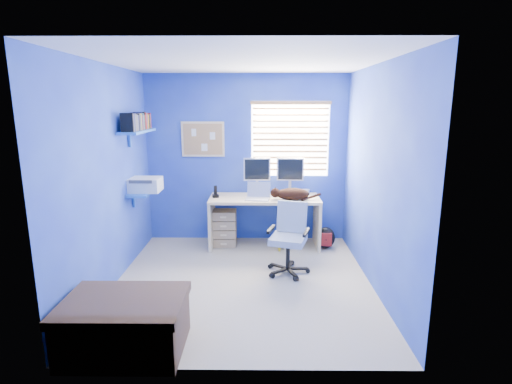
{
  "coord_description": "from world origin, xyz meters",
  "views": [
    {
      "loc": [
        0.2,
        -4.38,
        2.06
      ],
      "look_at": [
        0.15,
        0.65,
        0.95
      ],
      "focal_mm": 28.0,
      "sensor_mm": 36.0,
      "label": 1
    }
  ],
  "objects_px": {
    "laptop": "(258,192)",
    "desk": "(264,222)",
    "cat": "(293,194)",
    "tower_pc": "(289,230)",
    "office_chair": "(289,247)"
  },
  "relations": [
    {
      "from": "desk",
      "to": "office_chair",
      "type": "distance_m",
      "value": 0.99
    },
    {
      "from": "tower_pc",
      "to": "office_chair",
      "type": "height_order",
      "value": "office_chair"
    },
    {
      "from": "cat",
      "to": "office_chair",
      "type": "bearing_deg",
      "value": -94.85
    },
    {
      "from": "laptop",
      "to": "office_chair",
      "type": "distance_m",
      "value": 1.03
    },
    {
      "from": "desk",
      "to": "laptop",
      "type": "xyz_separation_m",
      "value": [
        -0.1,
        -0.14,
        0.48
      ]
    },
    {
      "from": "laptop",
      "to": "cat",
      "type": "relative_size",
      "value": 0.7
    },
    {
      "from": "desk",
      "to": "office_chair",
      "type": "height_order",
      "value": "office_chair"
    },
    {
      "from": "laptop",
      "to": "cat",
      "type": "height_order",
      "value": "laptop"
    },
    {
      "from": "laptop",
      "to": "desk",
      "type": "bearing_deg",
      "value": 62.9
    },
    {
      "from": "laptop",
      "to": "office_chair",
      "type": "bearing_deg",
      "value": -55.93
    },
    {
      "from": "tower_pc",
      "to": "office_chair",
      "type": "bearing_deg",
      "value": -97.54
    },
    {
      "from": "desk",
      "to": "cat",
      "type": "xyz_separation_m",
      "value": [
        0.4,
        -0.16,
        0.45
      ]
    },
    {
      "from": "desk",
      "to": "tower_pc",
      "type": "distance_m",
      "value": 0.4
    },
    {
      "from": "laptop",
      "to": "tower_pc",
      "type": "xyz_separation_m",
      "value": [
        0.47,
        0.17,
        -0.62
      ]
    },
    {
      "from": "tower_pc",
      "to": "laptop",
      "type": "bearing_deg",
      "value": -162.69
    }
  ]
}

